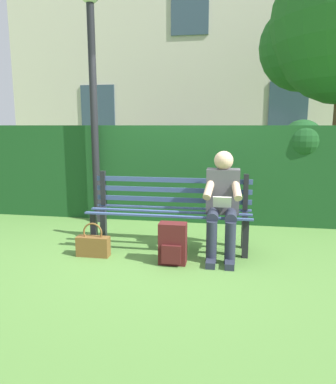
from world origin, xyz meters
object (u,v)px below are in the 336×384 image
person_seated (222,201)px  backpack (173,244)px  park_bench (170,209)px  handbag (93,245)px  lamp_post (93,76)px

person_seated → backpack: 0.77m
park_bench → backpack: bearing=101.7°
backpack → person_seated: bearing=-143.3°
backpack → handbag: (0.94, -0.07, -0.09)m
handbag → lamp_post: size_ratio=0.11×
backpack → lamp_post: lamp_post is taller
park_bench → handbag: park_bench is taller
backpack → lamp_post: 2.92m
park_bench → backpack: park_bench is taller
handbag → lamp_post: lamp_post is taller
person_seated → lamp_post: 2.78m
person_seated → backpack: bearing=36.7°
person_seated → handbag: bearing=12.2°
park_bench → handbag: bearing=31.2°
lamp_post → person_seated: bearing=148.7°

